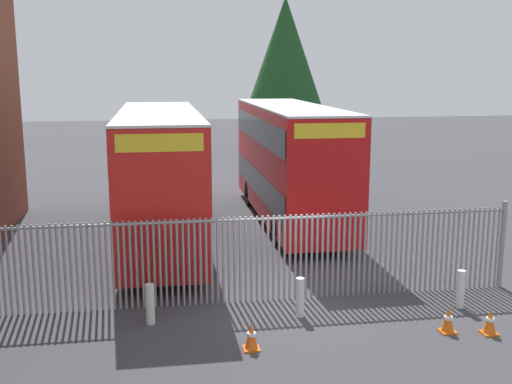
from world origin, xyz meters
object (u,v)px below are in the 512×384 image
(traffic_cone_near_kerb, at_px, (490,322))
(bollard_center_front, at_px, (300,297))
(double_decker_bus_near_gate, at_px, (290,159))
(double_decker_bus_behind_fence_left, at_px, (160,171))
(traffic_cone_mid_forecourt, at_px, (251,337))
(bollard_near_left, at_px, (150,304))
(traffic_cone_by_gate, at_px, (448,320))
(bollard_near_right, at_px, (461,289))

(traffic_cone_near_kerb, bearing_deg, bollard_center_front, 157.33)
(double_decker_bus_near_gate, distance_m, double_decker_bus_behind_fence_left, 5.38)
(double_decker_bus_behind_fence_left, bearing_deg, double_decker_bus_near_gate, 24.78)
(double_decker_bus_near_gate, height_order, double_decker_bus_behind_fence_left, same)
(bollard_center_front, bearing_deg, traffic_cone_mid_forecourt, -131.85)
(traffic_cone_near_kerb, bearing_deg, traffic_cone_mid_forecourt, 179.25)
(bollard_center_front, bearing_deg, bollard_near_left, 177.99)
(double_decker_bus_near_gate, bearing_deg, traffic_cone_by_gate, -83.03)
(double_decker_bus_near_gate, relative_size, bollard_near_left, 11.38)
(traffic_cone_mid_forecourt, bearing_deg, bollard_near_left, 141.03)
(traffic_cone_near_kerb, bearing_deg, bollard_near_left, 166.65)
(double_decker_bus_behind_fence_left, height_order, traffic_cone_mid_forecourt, double_decker_bus_behind_fence_left)
(double_decker_bus_near_gate, xyz_separation_m, bollard_near_right, (2.26, -9.34, -1.95))
(double_decker_bus_behind_fence_left, bearing_deg, traffic_cone_near_kerb, -50.73)
(double_decker_bus_near_gate, xyz_separation_m, traffic_cone_by_gate, (1.30, -10.66, -2.13))
(bollard_near_left, relative_size, traffic_cone_near_kerb, 1.61)
(bollard_near_left, bearing_deg, double_decker_bus_near_gate, 60.26)
(double_decker_bus_behind_fence_left, distance_m, bollard_near_left, 7.16)
(bollard_near_right, height_order, traffic_cone_by_gate, bollard_near_right)
(traffic_cone_mid_forecourt, bearing_deg, traffic_cone_by_gate, 2.13)
(bollard_center_front, distance_m, traffic_cone_near_kerb, 4.24)
(bollard_near_left, distance_m, traffic_cone_near_kerb, 7.60)
(bollard_near_left, relative_size, bollard_near_right, 1.00)
(traffic_cone_by_gate, bearing_deg, double_decker_bus_near_gate, 96.97)
(traffic_cone_near_kerb, bearing_deg, traffic_cone_by_gate, 164.90)
(traffic_cone_mid_forecourt, bearing_deg, double_decker_bus_behind_fence_left, 101.56)
(bollard_near_left, distance_m, bollard_near_right, 7.48)
(bollard_near_left, height_order, bollard_center_front, same)
(double_decker_bus_near_gate, xyz_separation_m, bollard_near_left, (-5.22, -9.14, -1.95))
(bollard_center_front, relative_size, traffic_cone_mid_forecourt, 1.61)
(double_decker_bus_near_gate, relative_size, traffic_cone_near_kerb, 18.32)
(double_decker_bus_near_gate, relative_size, traffic_cone_mid_forecourt, 18.32)
(bollard_near_left, bearing_deg, bollard_near_right, -1.55)
(bollard_near_right, distance_m, traffic_cone_by_gate, 1.64)
(double_decker_bus_near_gate, height_order, traffic_cone_near_kerb, double_decker_bus_near_gate)
(bollard_center_front, height_order, traffic_cone_near_kerb, bollard_center_front)
(bollard_near_left, bearing_deg, traffic_cone_by_gate, -13.12)
(bollard_center_front, bearing_deg, bollard_near_right, -1.15)
(double_decker_bus_near_gate, distance_m, traffic_cone_near_kerb, 11.31)
(double_decker_bus_near_gate, relative_size, traffic_cone_by_gate, 18.32)
(double_decker_bus_near_gate, height_order, traffic_cone_mid_forecourt, double_decker_bus_near_gate)
(double_decker_bus_near_gate, xyz_separation_m, bollard_center_front, (-1.74, -9.26, -1.95))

